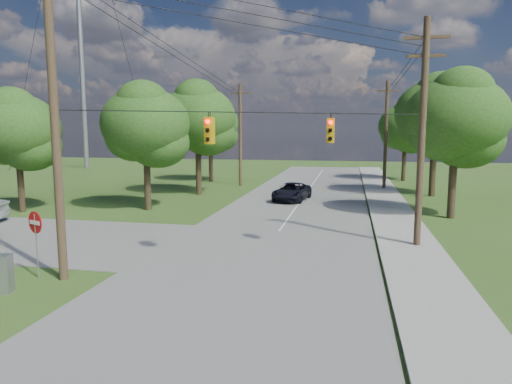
% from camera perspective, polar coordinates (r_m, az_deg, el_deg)
% --- Properties ---
extents(ground, '(140.00, 140.00, 0.00)m').
position_cam_1_polar(ground, '(16.21, -9.86, -12.17)').
color(ground, '#30551C').
rests_on(ground, ground).
extents(main_road, '(10.00, 100.00, 0.03)m').
position_cam_1_polar(main_road, '(20.26, 0.73, -7.95)').
color(main_road, gray).
rests_on(main_road, ground).
extents(sidewalk_east, '(2.60, 100.00, 0.12)m').
position_cam_1_polar(sidewalk_east, '(20.14, 20.01, -8.39)').
color(sidewalk_east, '#A3A099').
rests_on(sidewalk_east, ground).
extents(pole_sw, '(2.00, 0.32, 12.00)m').
position_cam_1_polar(pole_sw, '(17.84, -23.93, 9.46)').
color(pole_sw, brown).
rests_on(pole_sw, ground).
extents(pole_ne, '(2.00, 0.32, 10.50)m').
position_cam_1_polar(pole_ne, '(22.39, 20.06, 7.21)').
color(pole_ne, brown).
rests_on(pole_ne, ground).
extents(pole_north_e, '(2.00, 0.32, 10.00)m').
position_cam_1_polar(pole_north_e, '(44.28, 15.92, 6.95)').
color(pole_north_e, brown).
rests_on(pole_north_e, ground).
extents(pole_north_w, '(2.00, 0.32, 10.00)m').
position_cam_1_polar(pole_north_w, '(45.44, -1.98, 7.25)').
color(pole_north_w, brown).
rests_on(pole_north_w, ground).
extents(power_lines, '(13.93, 29.62, 4.93)m').
position_cam_1_polar(power_lines, '(26.30, 2.46, 15.72)').
color(power_lines, black).
rests_on(power_lines, ground).
extents(traffic_signals, '(4.91, 3.27, 1.05)m').
position_cam_1_polar(traffic_signals, '(18.85, 2.09, 7.75)').
color(traffic_signals, '#D59F0C').
rests_on(traffic_signals, ground).
extents(radio_mast, '(0.70, 0.70, 45.00)m').
position_cam_1_polar(radio_mast, '(73.00, -21.26, 20.67)').
color(radio_mast, gray).
rests_on(radio_mast, ground).
extents(tree_w_near, '(6.00, 6.00, 8.40)m').
position_cam_1_polar(tree_w_near, '(32.22, -13.64, 8.27)').
color(tree_w_near, '#403120').
rests_on(tree_w_near, ground).
extents(tree_w_mid, '(6.40, 6.40, 9.22)m').
position_cam_1_polar(tree_w_mid, '(39.28, -7.30, 9.24)').
color(tree_w_mid, '#403120').
rests_on(tree_w_mid, ground).
extents(tree_w_far, '(6.00, 6.00, 8.73)m').
position_cam_1_polar(tree_w_far, '(49.40, -5.72, 8.55)').
color(tree_w_far, '#403120').
rests_on(tree_w_far, ground).
extents(tree_e_near, '(6.20, 6.20, 8.81)m').
position_cam_1_polar(tree_e_near, '(30.82, 23.73, 8.49)').
color(tree_e_near, '#403120').
rests_on(tree_e_near, ground).
extents(tree_e_mid, '(6.60, 6.60, 9.64)m').
position_cam_1_polar(tree_e_mid, '(40.76, 21.55, 9.17)').
color(tree_e_mid, '#403120').
rests_on(tree_e_mid, ground).
extents(tree_e_far, '(5.80, 5.80, 8.32)m').
position_cam_1_polar(tree_e_far, '(52.48, 18.18, 7.79)').
color(tree_e_far, '#403120').
rests_on(tree_e_far, ground).
extents(tree_cross_n, '(5.60, 5.60, 7.91)m').
position_cam_1_polar(tree_cross_n, '(34.37, -27.71, 7.01)').
color(tree_cross_n, '#403120').
rests_on(tree_cross_n, ground).
extents(car_main_north, '(2.91, 5.17, 1.37)m').
position_cam_1_polar(car_main_north, '(35.88, 4.50, 0.03)').
color(car_main_north, black).
rests_on(car_main_north, main_road).
extents(control_cabinet, '(0.85, 0.71, 1.32)m').
position_cam_1_polar(control_cabinet, '(17.91, -29.37, -8.92)').
color(control_cabinet, gray).
rests_on(control_cabinet, ground).
extents(do_not_enter_sign, '(0.79, 0.34, 2.52)m').
position_cam_1_polar(do_not_enter_sign, '(18.84, -25.85, -4.27)').
color(do_not_enter_sign, gray).
rests_on(do_not_enter_sign, ground).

